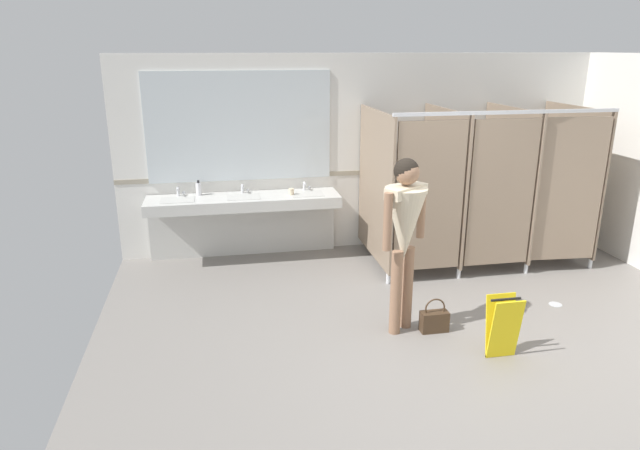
{
  "coord_description": "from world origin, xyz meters",
  "views": [
    {
      "loc": [
        -2.11,
        -4.4,
        2.68
      ],
      "look_at": [
        -1.15,
        0.69,
        1.04
      ],
      "focal_mm": 31.59,
      "sensor_mm": 36.0,
      "label": 1
    }
  ],
  "objects_px": {
    "person_standing": "(405,224)",
    "wet_floor_sign": "(503,326)",
    "paper_cup": "(291,192)",
    "handbag": "(434,320)",
    "soap_dispenser": "(199,189)"
  },
  "relations": [
    {
      "from": "soap_dispenser",
      "to": "paper_cup",
      "type": "xyz_separation_m",
      "value": [
        1.17,
        -0.2,
        -0.04
      ]
    },
    {
      "from": "paper_cup",
      "to": "person_standing",
      "type": "bearing_deg",
      "value": -70.41
    },
    {
      "from": "person_standing",
      "to": "soap_dispenser",
      "type": "height_order",
      "value": "person_standing"
    },
    {
      "from": "paper_cup",
      "to": "soap_dispenser",
      "type": "bearing_deg",
      "value": 170.07
    },
    {
      "from": "paper_cup",
      "to": "handbag",
      "type": "bearing_deg",
      "value": -64.34
    },
    {
      "from": "soap_dispenser",
      "to": "person_standing",
      "type": "bearing_deg",
      "value": -50.79
    },
    {
      "from": "handbag",
      "to": "wet_floor_sign",
      "type": "distance_m",
      "value": 0.72
    },
    {
      "from": "person_standing",
      "to": "soap_dispenser",
      "type": "bearing_deg",
      "value": 129.21
    },
    {
      "from": "person_standing",
      "to": "wet_floor_sign",
      "type": "height_order",
      "value": "person_standing"
    },
    {
      "from": "person_standing",
      "to": "paper_cup",
      "type": "height_order",
      "value": "person_standing"
    },
    {
      "from": "person_standing",
      "to": "wet_floor_sign",
      "type": "bearing_deg",
      "value": -42.16
    },
    {
      "from": "paper_cup",
      "to": "wet_floor_sign",
      "type": "height_order",
      "value": "paper_cup"
    },
    {
      "from": "handbag",
      "to": "soap_dispenser",
      "type": "relative_size",
      "value": 1.8
    },
    {
      "from": "handbag",
      "to": "person_standing",
      "type": "bearing_deg",
      "value": 162.97
    },
    {
      "from": "handbag",
      "to": "wet_floor_sign",
      "type": "xyz_separation_m",
      "value": [
        0.41,
        -0.57,
        0.19
      ]
    }
  ]
}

